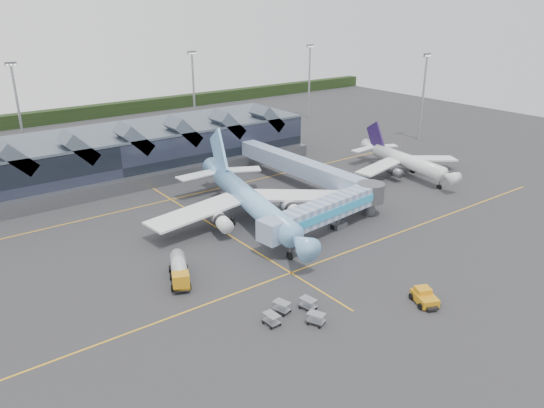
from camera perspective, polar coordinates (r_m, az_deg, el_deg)
ground at (r=79.19m, az=-1.61°, el=-5.21°), size 260.00×260.00×0.00m
taxi_stripes at (r=86.79m, az=-5.44°, el=-2.85°), size 120.00×60.00×0.01m
tree_line_far at (r=176.10m, az=-23.09°, el=8.58°), size 260.00×4.00×4.00m
terminal at (r=115.35m, az=-17.57°, el=4.91°), size 90.00×22.25×12.52m
light_masts at (r=137.65m, az=-9.87°, el=11.33°), size 132.40×42.56×22.45m
main_airliner at (r=88.56m, az=-2.44°, el=0.46°), size 35.19×41.10×13.31m
regional_jet at (r=117.00m, az=14.09°, el=4.58°), size 25.92×28.58×9.82m
jet_bridge at (r=85.77m, az=6.64°, el=-0.41°), size 27.66×7.13×5.75m
fuel_truck at (r=72.23m, az=-9.97°, el=-6.84°), size 5.17×8.46×2.90m
pushback_tug at (r=68.99m, az=16.08°, el=-9.60°), size 3.71×4.51×1.81m
baggage_carts at (r=63.72m, az=2.43°, el=-11.48°), size 6.99×6.65×1.40m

